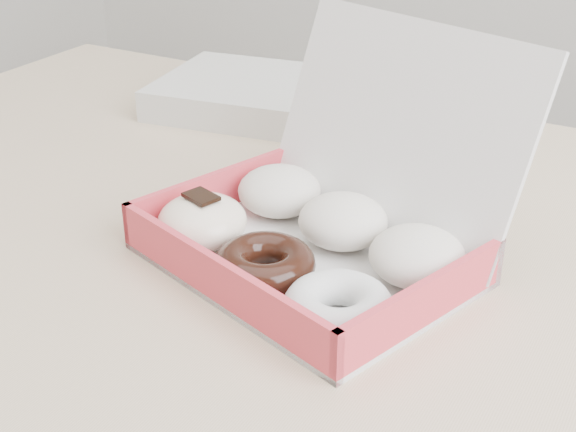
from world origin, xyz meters
The scene contains 3 objects.
table centered at (0.00, 0.00, 0.67)m, with size 1.20×0.80×0.75m.
donut_box centered at (0.09, -0.06, 0.78)m, with size 0.35×0.34×0.20m.
newspapers centered at (-0.17, 0.26, 0.77)m, with size 0.26×0.21×0.04m, color silver.
Camera 1 is at (0.38, -0.63, 1.13)m, focal length 50.00 mm.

